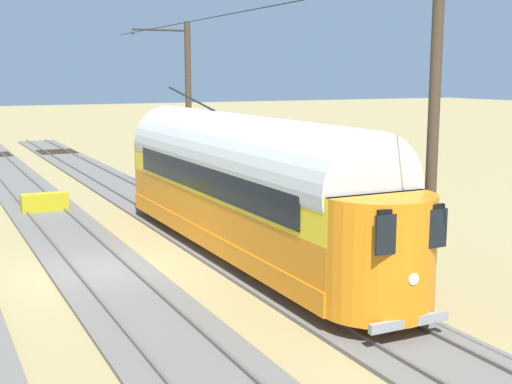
{
  "coord_description": "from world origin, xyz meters",
  "views": [
    {
      "loc": [
        4.32,
        18.64,
        5.47
      ],
      "look_at": [
        -4.33,
        1.05,
        2.11
      ],
      "focal_mm": 48.3,
      "sensor_mm": 36.0,
      "label": 1
    }
  ],
  "objects_px": {
    "catenary_pole_foreground": "(187,106)",
    "switch_stand": "(185,184)",
    "catenary_pole_mid_near": "(431,134)",
    "track_end_bumper": "(45,203)",
    "vintage_streetcar": "(242,183)"
  },
  "relations": [
    {
      "from": "vintage_streetcar",
      "to": "catenary_pole_foreground",
      "type": "distance_m",
      "value": 11.57
    },
    {
      "from": "catenary_pole_foreground",
      "to": "catenary_pole_mid_near",
      "type": "distance_m",
      "value": 16.67
    },
    {
      "from": "catenary_pole_foreground",
      "to": "track_end_bumper",
      "type": "relative_size",
      "value": 4.33
    },
    {
      "from": "vintage_streetcar",
      "to": "catenary_pole_foreground",
      "type": "xyz_separation_m",
      "value": [
        -2.46,
        -11.17,
        1.81
      ]
    },
    {
      "from": "vintage_streetcar",
      "to": "catenary_pole_mid_near",
      "type": "relative_size",
      "value": 2.07
    },
    {
      "from": "vintage_streetcar",
      "to": "track_end_bumper",
      "type": "xyz_separation_m",
      "value": [
        4.31,
        -9.43,
        -1.85
      ]
    },
    {
      "from": "switch_stand",
      "to": "track_end_bumper",
      "type": "xyz_separation_m",
      "value": [
        6.08,
        0.3,
        -0.3
      ]
    },
    {
      "from": "vintage_streetcar",
      "to": "track_end_bumper",
      "type": "relative_size",
      "value": 8.97
    },
    {
      "from": "catenary_pole_foreground",
      "to": "switch_stand",
      "type": "relative_size",
      "value": 6.32
    },
    {
      "from": "vintage_streetcar",
      "to": "catenary_pole_foreground",
      "type": "bearing_deg",
      "value": -102.41
    },
    {
      "from": "vintage_streetcar",
      "to": "track_end_bumper",
      "type": "bearing_deg",
      "value": -65.43
    },
    {
      "from": "catenary_pole_mid_near",
      "to": "catenary_pole_foreground",
      "type": "bearing_deg",
      "value": -90.0
    },
    {
      "from": "switch_stand",
      "to": "catenary_pole_mid_near",
      "type": "bearing_deg",
      "value": 92.6
    },
    {
      "from": "catenary_pole_mid_near",
      "to": "switch_stand",
      "type": "bearing_deg",
      "value": -87.4
    },
    {
      "from": "catenary_pole_mid_near",
      "to": "track_end_bumper",
      "type": "relative_size",
      "value": 4.33
    }
  ]
}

